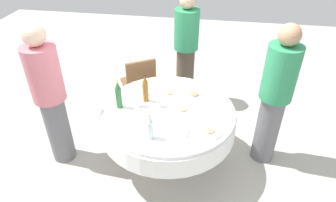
# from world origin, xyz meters

# --- Properties ---
(ground_plane) EXTENTS (10.00, 10.00, 0.00)m
(ground_plane) POSITION_xyz_m (0.00, 0.00, 0.00)
(ground_plane) COLOR #B7B2A8
(dining_table) EXTENTS (1.45, 1.45, 0.74)m
(dining_table) POSITION_xyz_m (0.00, 0.00, 0.59)
(dining_table) COLOR white
(dining_table) RESTS_ON ground_plane
(bottle_green_west) EXTENTS (0.07, 0.07, 0.32)m
(bottle_green_west) POSITION_xyz_m (0.52, 0.04, 0.89)
(bottle_green_west) COLOR #2D6B38
(bottle_green_west) RESTS_ON dining_table
(bottle_amber_rear) EXTENTS (0.06, 0.06, 0.33)m
(bottle_amber_rear) POSITION_xyz_m (0.27, -0.13, 0.89)
(bottle_amber_rear) COLOR #8C5619
(bottle_amber_rear) RESTS_ON dining_table
(bottle_clear_near) EXTENTS (0.07, 0.07, 0.26)m
(bottle_clear_near) POSITION_xyz_m (0.09, 0.47, 0.86)
(bottle_clear_near) COLOR silver
(bottle_clear_near) RESTS_ON dining_table
(wine_glass_outer) EXTENTS (0.06, 0.06, 0.15)m
(wine_glass_outer) POSITION_xyz_m (0.11, -0.04, 0.84)
(wine_glass_outer) COLOR white
(wine_glass_outer) RESTS_ON dining_table
(wine_glass_left) EXTENTS (0.07, 0.07, 0.16)m
(wine_glass_left) POSITION_xyz_m (0.33, -0.01, 0.86)
(wine_glass_left) COLOR white
(wine_glass_left) RESTS_ON dining_table
(wine_glass_mid) EXTENTS (0.06, 0.06, 0.13)m
(wine_glass_mid) POSITION_xyz_m (0.34, -0.26, 0.83)
(wine_glass_mid) COLOR white
(wine_glass_mid) RESTS_ON dining_table
(plate_front) EXTENTS (0.22, 0.22, 0.04)m
(plate_front) POSITION_xyz_m (-0.16, -0.00, 0.75)
(plate_front) COLOR white
(plate_front) RESTS_ON dining_table
(plate_south) EXTENTS (0.24, 0.24, 0.04)m
(plate_south) POSITION_xyz_m (-0.25, -0.31, 0.75)
(plate_south) COLOR white
(plate_south) RESTS_ON dining_table
(plate_east) EXTENTS (0.25, 0.25, 0.04)m
(plate_east) POSITION_xyz_m (-0.45, 0.30, 0.75)
(plate_east) COLOR white
(plate_east) RESTS_ON dining_table
(plate_inner) EXTENTS (0.25, 0.25, 0.04)m
(plate_inner) POSITION_xyz_m (0.04, -0.30, 0.75)
(plate_inner) COLOR white
(plate_inner) RESTS_ON dining_table
(fork_rear) EXTENTS (0.13, 0.14, 0.00)m
(fork_rear) POSITION_xyz_m (0.07, 0.29, 0.74)
(fork_rear) COLOR silver
(fork_rear) RESTS_ON dining_table
(fork_near) EXTENTS (0.10, 0.16, 0.00)m
(fork_near) POSITION_xyz_m (-0.44, 0.05, 0.74)
(fork_near) COLOR silver
(fork_near) RESTS_ON dining_table
(folded_napkin) EXTENTS (0.17, 0.17, 0.02)m
(folded_napkin) POSITION_xyz_m (-0.19, 0.34, 0.75)
(folded_napkin) COLOR white
(folded_napkin) RESTS_ON dining_table
(person_west) EXTENTS (0.34, 0.34, 1.66)m
(person_west) POSITION_xyz_m (1.24, 0.13, 0.87)
(person_west) COLOR slate
(person_west) RESTS_ON ground_plane
(person_rear) EXTENTS (0.34, 0.34, 1.65)m
(person_rear) POSITION_xyz_m (-1.10, -0.25, 0.87)
(person_rear) COLOR slate
(person_rear) RESTS_ON ground_plane
(person_near) EXTENTS (0.34, 0.34, 1.60)m
(person_near) POSITION_xyz_m (-0.03, -1.37, 0.84)
(person_near) COLOR #4C3F33
(person_near) RESTS_ON ground_plane
(chair_mid) EXTENTS (0.55, 0.55, 0.87)m
(chair_mid) POSITION_xyz_m (0.54, -0.88, 0.52)
(chair_mid) COLOR brown
(chair_mid) RESTS_ON ground_plane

